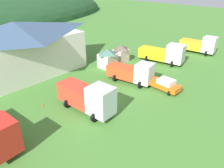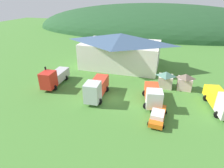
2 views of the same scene
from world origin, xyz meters
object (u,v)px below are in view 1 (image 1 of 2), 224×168
depot_building (17,48)px  service_pickup_orange (163,84)px  tow_truck_silver (88,97)px  traffic_cone_near_pickup (42,106)px  flatbed_truck_yellow (165,53)px  heavy_rig_striped (200,45)px  heavy_rig_white (133,72)px  traffic_cone_mid_row (99,115)px  play_shed_cream (108,58)px  play_shed_pink (121,53)px

depot_building → service_pickup_orange: depot_building is taller
tow_truck_silver → traffic_cone_near_pickup: tow_truck_silver is taller
flatbed_truck_yellow → heavy_rig_striped: flatbed_truck_yellow is taller
heavy_rig_white → service_pickup_orange: heavy_rig_white is taller
depot_building → traffic_cone_mid_row: size_ratio=32.94×
traffic_cone_near_pickup → traffic_cone_mid_row: size_ratio=1.06×
depot_building → play_shed_cream: (11.07, -8.71, -2.53)m
heavy_rig_white → traffic_cone_mid_row: heavy_rig_white is taller
flatbed_truck_yellow → heavy_rig_striped: size_ratio=1.18×
depot_building → heavy_rig_striped: bearing=-30.4°
traffic_cone_near_pickup → traffic_cone_mid_row: bearing=-63.1°
service_pickup_orange → traffic_cone_near_pickup: bearing=-117.9°
traffic_cone_mid_row → traffic_cone_near_pickup: bearing=116.9°
flatbed_truck_yellow → traffic_cone_mid_row: size_ratio=13.93×
play_shed_pink → depot_building: bearing=149.3°
depot_building → play_shed_cream: 14.31m
depot_building → heavy_rig_white: bearing=-58.9°
tow_truck_silver → flatbed_truck_yellow: (19.62, 1.65, -0.12)m
play_shed_cream → traffic_cone_mid_row: bearing=-139.9°
play_shed_pink → flatbed_truck_yellow: 7.84m
heavy_rig_white → service_pickup_orange: bearing=4.8°
depot_building → tow_truck_silver: 16.54m
tow_truck_silver → heavy_rig_white: tow_truck_silver is taller
heavy_rig_white → traffic_cone_mid_row: bearing=-85.0°
play_shed_cream → heavy_rig_white: (-1.75, -6.77, -0.03)m
heavy_rig_striped → depot_building: bearing=-125.7°
depot_building → traffic_cone_mid_row: 18.42m
tow_truck_silver → traffic_cone_mid_row: bearing=3.5°
service_pickup_orange → heavy_rig_striped: bearing=101.9°
depot_building → traffic_cone_mid_row: bearing=-89.7°
play_shed_pink → flatbed_truck_yellow: (4.95, -6.07, 0.16)m
depot_building → flatbed_truck_yellow: (19.53, -14.73, -2.40)m
traffic_cone_mid_row → heavy_rig_striped: bearing=1.6°
play_shed_cream → heavy_rig_striped: bearing=-24.9°
play_shed_pink → heavy_rig_white: size_ratio=0.44×
tow_truck_silver → traffic_cone_near_pickup: (-3.11, 4.94, -1.89)m
tow_truck_silver → flatbed_truck_yellow: tow_truck_silver is taller
play_shed_cream → service_pickup_orange: (-0.60, -11.15, -0.82)m
depot_building → play_shed_pink: size_ratio=6.25×
tow_truck_silver → play_shed_pink: bearing=114.3°
tow_truck_silver → traffic_cone_near_pickup: 6.14m
heavy_rig_striped → traffic_cone_mid_row: heavy_rig_striped is taller
tow_truck_silver → service_pickup_orange: size_ratio=1.42×
play_shed_cream → tow_truck_silver: size_ratio=0.43×
tow_truck_silver → traffic_cone_mid_row: (0.19, -1.56, -1.89)m
play_shed_pink → traffic_cone_mid_row: play_shed_pink is taller
play_shed_pink → traffic_cone_near_pickup: (-17.78, -2.78, -1.61)m
play_shed_cream → flatbed_truck_yellow: flatbed_truck_yellow is taller
play_shed_cream → service_pickup_orange: bearing=-93.1°
tow_truck_silver → traffic_cone_near_pickup: bearing=-151.2°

